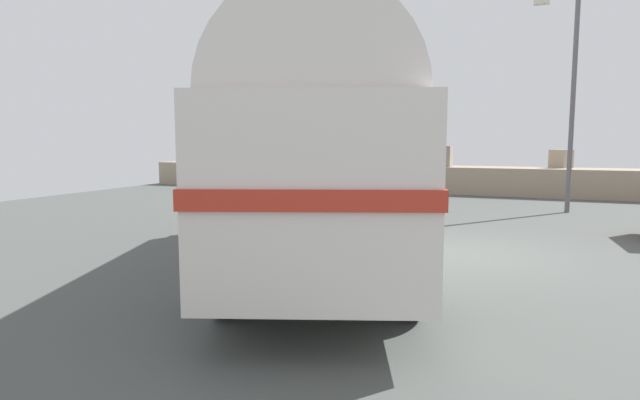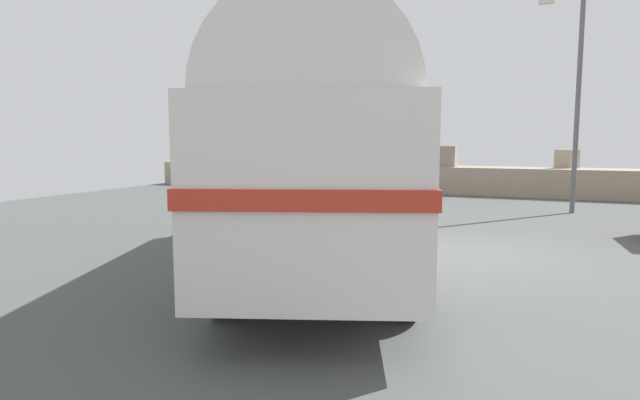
{
  "view_description": "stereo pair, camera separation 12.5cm",
  "coord_description": "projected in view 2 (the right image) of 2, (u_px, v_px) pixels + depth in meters",
  "views": [
    {
      "loc": [
        1.14,
        -10.14,
        2.16
      ],
      "look_at": [
        -2.05,
        -2.04,
        1.17
      ],
      "focal_mm": 29.34,
      "sensor_mm": 36.0,
      "label": 1
    },
    {
      "loc": [
        1.25,
        -10.1,
        2.16
      ],
      "look_at": [
        -2.05,
        -2.04,
        1.17
      ],
      "focal_mm": 29.34,
      "sensor_mm": 36.0,
      "label": 2
    }
  ],
  "objects": [
    {
      "name": "ground",
      "position": [
        459.0,
        253.0,
        10.0
      ],
      "size": [
        32.0,
        26.0,
        0.02
      ],
      "color": "#4B4F4C"
    },
    {
      "name": "breakwater",
      "position": [
        493.0,
        179.0,
        20.88
      ],
      "size": [
        31.36,
        1.91,
        2.43
      ],
      "color": "gray",
      "rests_on": "ground"
    },
    {
      "name": "vintage_coach",
      "position": [
        323.0,
        147.0,
        8.8
      ],
      "size": [
        5.15,
        8.89,
        3.7
      ],
      "rotation": [
        0.0,
        0.0,
        0.34
      ],
      "color": "black",
      "rests_on": "ground"
    },
    {
      "name": "lamp_post",
      "position": [
        573.0,
        91.0,
        15.19
      ],
      "size": [
        1.26,
        0.33,
        6.34
      ],
      "color": "#5B5B60",
      "rests_on": "ground"
    }
  ]
}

